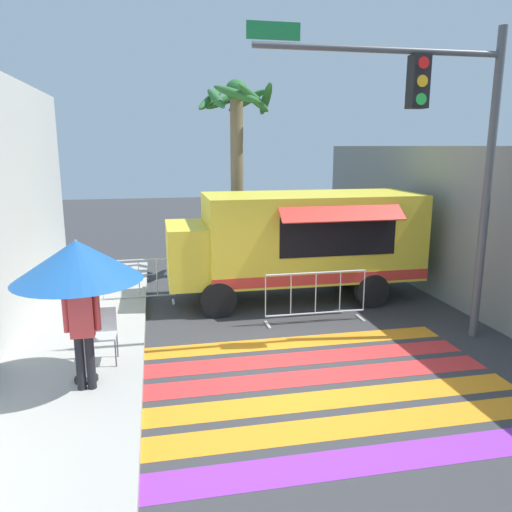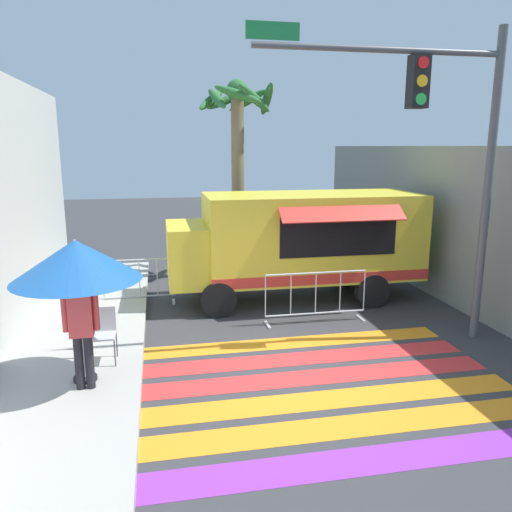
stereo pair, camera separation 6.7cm
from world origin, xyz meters
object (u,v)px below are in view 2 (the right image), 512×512
at_px(barricade_side, 140,283).
at_px(food_truck, 293,239).
at_px(patio_umbrella, 76,261).
at_px(palm_tree, 238,140).
at_px(traffic_signal_pole, 446,133).
at_px(folding_chair, 103,329).
at_px(vendor_person, 81,324).
at_px(barricade_front, 316,297).

bearing_deg(barricade_side, food_truck, -4.42).
bearing_deg(patio_umbrella, palm_tree, 62.11).
height_order(food_truck, barricade_side, food_truck).
bearing_deg(traffic_signal_pole, folding_chair, -178.59).
height_order(traffic_signal_pole, vendor_person, traffic_signal_pole).
relative_size(food_truck, patio_umbrella, 2.73).
bearing_deg(patio_umbrella, vendor_person, -80.42).
bearing_deg(folding_chair, patio_umbrella, -111.62).
xyz_separation_m(patio_umbrella, vendor_person, (0.05, -0.27, -0.90)).
xyz_separation_m(barricade_front, barricade_side, (-3.77, 2.02, -0.02)).
distance_m(food_truck, barricade_side, 3.85).
bearing_deg(folding_chair, food_truck, 33.17).
bearing_deg(vendor_person, food_truck, 54.31).
relative_size(traffic_signal_pole, folding_chair, 6.39).
bearing_deg(palm_tree, food_truck, -70.58).
xyz_separation_m(barricade_front, palm_tree, (-0.98, 4.35, 3.35)).
bearing_deg(barricade_front, palm_tree, 102.63).
xyz_separation_m(vendor_person, barricade_front, (4.44, 2.55, -0.63)).
xyz_separation_m(folding_chair, palm_tree, (3.29, 5.90, 3.19)).
bearing_deg(food_truck, vendor_person, -135.71).
xyz_separation_m(food_truck, patio_umbrella, (-4.43, -4.00, 0.56)).
bearing_deg(vendor_person, barricade_side, 91.68).
distance_m(food_truck, barricade_front, 1.98).
distance_m(patio_umbrella, folding_chair, 1.56).
relative_size(folding_chair, vendor_person, 0.52).
distance_m(vendor_person, barricade_side, 4.66).
bearing_deg(food_truck, barricade_side, 175.58).
bearing_deg(folding_chair, traffic_signal_pole, -3.30).
bearing_deg(food_truck, folding_chair, -142.12).
height_order(patio_umbrella, folding_chair, patio_umbrella).
distance_m(folding_chair, palm_tree, 7.47).
xyz_separation_m(food_truck, barricade_front, (0.05, -1.73, -0.96)).
distance_m(barricade_front, palm_tree, 5.58).
relative_size(folding_chair, barricade_front, 0.41).
xyz_separation_m(traffic_signal_pole, patio_umbrella, (-6.42, -0.88, -1.89)).
distance_m(vendor_person, palm_tree, 8.19).
xyz_separation_m(patio_umbrella, folding_chair, (0.22, 0.73, -1.37)).
relative_size(vendor_person, barricade_side, 1.04).
distance_m(traffic_signal_pole, patio_umbrella, 6.75).
distance_m(barricade_front, barricade_side, 4.27).
distance_m(traffic_signal_pole, palm_tree, 6.44).
bearing_deg(barricade_side, traffic_signal_pole, -30.91).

